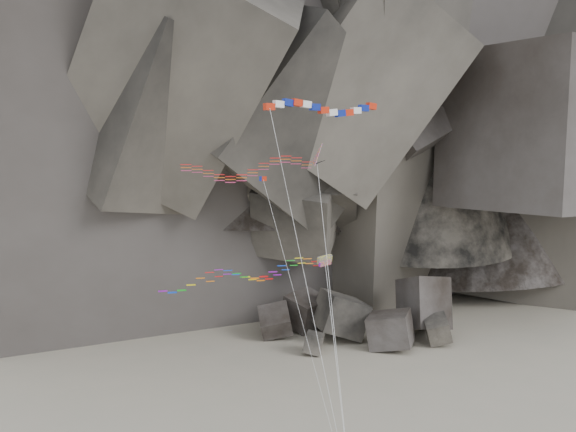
{
  "coord_description": "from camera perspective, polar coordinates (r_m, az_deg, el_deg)",
  "views": [
    {
      "loc": [
        -4.45,
        -45.29,
        25.73
      ],
      "look_at": [
        1.48,
        6.0,
        19.69
      ],
      "focal_mm": 40.0,
      "sensor_mm": 36.0,
      "label": 1
    }
  ],
  "objects": [
    {
      "name": "pennant_kite",
      "position": [
        46.09,
        -0.51,
        -3.13
      ],
      "size": [
        5.6,
        7.57,
        21.65
      ],
      "rotation": [
        0.0,
        0.0,
        -0.18
      ],
      "color": "red",
      "rests_on": "ground"
    },
    {
      "name": "banner_kite",
      "position": [
        52.66,
        3.12,
        9.45
      ],
      "size": [
        10.03,
        15.08,
        27.56
      ],
      "rotation": [
        0.0,
        0.0,
        0.41
      ],
      "color": "red",
      "rests_on": "ground"
    },
    {
      "name": "headland",
      "position": [
        116.52,
        -4.49,
        14.69
      ],
      "size": [
        110.0,
        70.0,
        84.0
      ],
      "primitive_type": null,
      "color": "#5B544A",
      "rests_on": "ground"
    },
    {
      "name": "boulder_field",
      "position": [
        84.9,
        2.98,
        -9.31
      ],
      "size": [
        68.45,
        15.98,
        8.99
      ],
      "color": "#47423F",
      "rests_on": "ground"
    },
    {
      "name": "parafoil_kite",
      "position": [
        48.16,
        -4.36,
        -5.18
      ],
      "size": [
        13.57,
        8.91,
        15.56
      ],
      "rotation": [
        0.0,
        0.0,
        0.51
      ],
      "color": "yellow",
      "rests_on": "ground"
    },
    {
      "name": "delta_kite",
      "position": [
        46.56,
        -4.04,
        4.31
      ],
      "size": [
        11.72,
        8.1,
        24.21
      ],
      "rotation": [
        0.0,
        0.0,
        -0.06
      ],
      "color": "red",
      "rests_on": "ground"
    }
  ]
}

